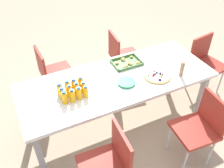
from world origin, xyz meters
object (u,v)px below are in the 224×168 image
object	(u,v)px
snack_tray	(127,63)
plate_stack	(126,82)
party_table	(117,83)
juice_bottle_7	(84,87)
chair_near_left	(109,161)
cardboard_tube	(182,69)
juice_bottle_0	(65,98)
juice_bottle_8	(60,89)
juice_bottle_6	(77,89)
juice_bottle_5	(70,91)
juice_bottle_4	(62,94)
chair_near_right	(201,125)
chair_far_right	(122,55)
chair_end	(205,60)
juice_bottle_2	(79,93)
napkin_stack	(85,74)
juice_bottle_1	(72,96)
chair_far_left	(52,71)
juice_bottle_11	(81,83)
fruit_pizza	(157,75)
juice_bottle_10	(74,85)
juice_bottle_9	(68,87)

from	to	relation	value
snack_tray	plate_stack	xyz separation A→B (m)	(-0.19, -0.33, 0.00)
party_table	juice_bottle_7	size ratio (longest dim) A/B	16.29
chair_near_left	cardboard_tube	distance (m)	1.28
juice_bottle_0	juice_bottle_8	size ratio (longest dim) A/B	1.06
juice_bottle_6	plate_stack	distance (m)	0.54
juice_bottle_5	juice_bottle_4	bearing A→B (deg)	-176.95
party_table	chair_near_right	xyz separation A→B (m)	(0.56, -0.79, -0.17)
chair_near_right	chair_near_left	xyz separation A→B (m)	(-1.02, 0.03, 0.00)
chair_far_right	chair_end	xyz separation A→B (m)	(0.98, -0.64, 0.00)
chair_near_left	juice_bottle_5	size ratio (longest dim) A/B	5.83
juice_bottle_2	juice_bottle_4	bearing A→B (deg)	154.63
napkin_stack	juice_bottle_7	bearing A→B (deg)	-113.58
juice_bottle_1	juice_bottle_7	xyz separation A→B (m)	(0.15, 0.08, -0.01)
juice_bottle_1	juice_bottle_2	xyz separation A→B (m)	(0.07, 0.01, -0.00)
chair_far_right	napkin_stack	distance (m)	0.94
chair_far_left	juice_bottle_2	size ratio (longest dim) A/B	5.61
juice_bottle_4	juice_bottle_11	xyz separation A→B (m)	(0.23, 0.08, 0.00)
napkin_stack	cardboard_tube	size ratio (longest dim) A/B	0.83
juice_bottle_6	napkin_stack	world-z (taller)	juice_bottle_6
juice_bottle_11	juice_bottle_7	bearing A→B (deg)	-88.20
chair_near_left	juice_bottle_4	distance (m)	0.79
juice_bottle_0	chair_far_right	bearing A→B (deg)	38.47
juice_bottle_4	juice_bottle_1	bearing A→B (deg)	-44.35
juice_bottle_5	plate_stack	xyz separation A→B (m)	(0.61, -0.07, -0.05)
juice_bottle_4	fruit_pizza	size ratio (longest dim) A/B	0.44
chair_far_left	juice_bottle_7	world-z (taller)	juice_bottle_7
chair_far_right	juice_bottle_10	size ratio (longest dim) A/B	5.80
chair_far_right	juice_bottle_11	size ratio (longest dim) A/B	5.89
juice_bottle_1	juice_bottle_7	size ratio (longest dim) A/B	1.12
juice_bottle_5	juice_bottle_7	xyz separation A→B (m)	(0.15, -0.00, -0.00)
fruit_pizza	cardboard_tube	world-z (taller)	cardboard_tube
juice_bottle_4	juice_bottle_11	bearing A→B (deg)	19.40
chair_near_left	juice_bottle_4	size ratio (longest dim) A/B	6.03
juice_bottle_2	juice_bottle_7	distance (m)	0.11
chair_near_right	juice_bottle_2	distance (m)	1.28
juice_bottle_10	snack_tray	world-z (taller)	juice_bottle_10
juice_bottle_5	fruit_pizza	world-z (taller)	juice_bottle_5
juice_bottle_2	juice_bottle_10	size ratio (longest dim) A/B	1.04
snack_tray	chair_far_left	bearing A→B (deg)	144.20
party_table	chair_far_left	size ratio (longest dim) A/B	2.61
juice_bottle_7	chair_far_left	bearing A→B (deg)	100.24
chair_near_left	juice_bottle_9	distance (m)	0.86
party_table	napkin_stack	bearing A→B (deg)	142.59
juice_bottle_4	snack_tray	distance (m)	0.92
snack_tray	juice_bottle_8	bearing A→B (deg)	-167.77
juice_bottle_5	cardboard_tube	distance (m)	1.24
chair_far_left	napkin_stack	bearing A→B (deg)	22.58
chair_end	party_table	bearing A→B (deg)	-4.37
snack_tray	juice_bottle_10	bearing A→B (deg)	-165.33
party_table	juice_bottle_4	world-z (taller)	juice_bottle_4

